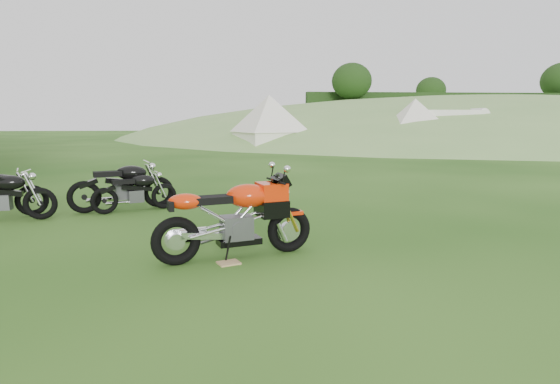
{
  "coord_description": "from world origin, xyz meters",
  "views": [
    {
      "loc": [
        -0.93,
        -6.3,
        1.94
      ],
      "look_at": [
        -0.31,
        0.4,
        0.85
      ],
      "focal_mm": 30.0,
      "sensor_mm": 36.0,
      "label": 1
    }
  ],
  "objects_px": {
    "sport_motorcycle": "(235,212)",
    "tent_right": "(414,125)",
    "vintage_moto_d": "(122,185)",
    "vintage_moto_b": "(135,190)",
    "caravan": "(443,129)",
    "plywood_board": "(229,263)",
    "tent_left": "(269,124)"
  },
  "relations": [
    {
      "from": "vintage_moto_b",
      "to": "sport_motorcycle",
      "type": "bearing_deg",
      "value": -82.59
    },
    {
      "from": "caravan",
      "to": "sport_motorcycle",
      "type": "bearing_deg",
      "value": -116.36
    },
    {
      "from": "sport_motorcycle",
      "to": "tent_right",
      "type": "height_order",
      "value": "tent_right"
    },
    {
      "from": "tent_left",
      "to": "tent_right",
      "type": "distance_m",
      "value": 8.56
    },
    {
      "from": "tent_left",
      "to": "vintage_moto_b",
      "type": "bearing_deg",
      "value": -124.81
    },
    {
      "from": "vintage_moto_d",
      "to": "tent_right",
      "type": "relative_size",
      "value": 0.63
    },
    {
      "from": "sport_motorcycle",
      "to": "tent_right",
      "type": "bearing_deg",
      "value": 45.88
    },
    {
      "from": "tent_right",
      "to": "sport_motorcycle",
      "type": "bearing_deg",
      "value": -116.09
    },
    {
      "from": "tent_left",
      "to": "caravan",
      "type": "bearing_deg",
      "value": -25.95
    },
    {
      "from": "vintage_moto_b",
      "to": "tent_right",
      "type": "relative_size",
      "value": 0.51
    },
    {
      "from": "tent_right",
      "to": "caravan",
      "type": "bearing_deg",
      "value": 17.1
    },
    {
      "from": "caravan",
      "to": "tent_right",
      "type": "bearing_deg",
      "value": -159.57
    },
    {
      "from": "sport_motorcycle",
      "to": "tent_right",
      "type": "xyz_separation_m",
      "value": [
        10.48,
        20.58,
        0.77
      ]
    },
    {
      "from": "vintage_moto_b",
      "to": "plywood_board",
      "type": "bearing_deg",
      "value": -85.47
    },
    {
      "from": "vintage_moto_b",
      "to": "caravan",
      "type": "relative_size",
      "value": 0.33
    },
    {
      "from": "vintage_moto_d",
      "to": "caravan",
      "type": "relative_size",
      "value": 0.41
    },
    {
      "from": "tent_left",
      "to": "plywood_board",
      "type": "bearing_deg",
      "value": -117.81
    },
    {
      "from": "tent_right",
      "to": "caravan",
      "type": "xyz_separation_m",
      "value": [
        2.03,
        0.59,
        -0.23
      ]
    },
    {
      "from": "sport_motorcycle",
      "to": "plywood_board",
      "type": "bearing_deg",
      "value": -126.87
    },
    {
      "from": "vintage_moto_d",
      "to": "tent_right",
      "type": "height_order",
      "value": "tent_right"
    },
    {
      "from": "plywood_board",
      "to": "tent_left",
      "type": "xyz_separation_m",
      "value": [
        2.1,
        22.08,
        1.47
      ]
    },
    {
      "from": "vintage_moto_b",
      "to": "vintage_moto_d",
      "type": "distance_m",
      "value": 0.34
    },
    {
      "from": "plywood_board",
      "to": "caravan",
      "type": "bearing_deg",
      "value": 59.53
    },
    {
      "from": "vintage_moto_d",
      "to": "tent_right",
      "type": "distance_m",
      "value": 21.33
    },
    {
      "from": "vintage_moto_b",
      "to": "caravan",
      "type": "xyz_separation_m",
      "value": [
        14.57,
        17.77,
        0.74
      ]
    },
    {
      "from": "vintage_moto_d",
      "to": "caravan",
      "type": "bearing_deg",
      "value": 28.42
    },
    {
      "from": "tent_left",
      "to": "sport_motorcycle",
      "type": "bearing_deg",
      "value": -117.63
    },
    {
      "from": "plywood_board",
      "to": "tent_right",
      "type": "height_order",
      "value": "tent_right"
    },
    {
      "from": "vintage_moto_d",
      "to": "tent_left",
      "type": "xyz_separation_m",
      "value": [
        4.35,
        18.27,
        0.93
      ]
    },
    {
      "from": "sport_motorcycle",
      "to": "plywood_board",
      "type": "relative_size",
      "value": 7.68
    },
    {
      "from": "caravan",
      "to": "tent_left",
      "type": "bearing_deg",
      "value": -179.36
    },
    {
      "from": "sport_motorcycle",
      "to": "plywood_board",
      "type": "xyz_separation_m",
      "value": [
        -0.09,
        -0.25,
        -0.64
      ]
    }
  ]
}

